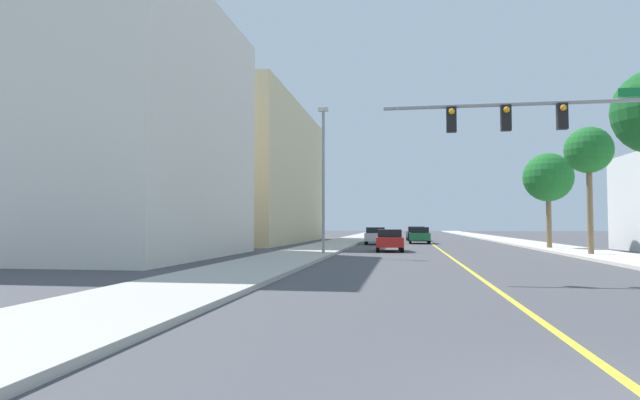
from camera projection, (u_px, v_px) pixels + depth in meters
name	position (u px, v px, depth m)	size (l,w,h in m)	color
ground	(433.00, 245.00, 45.69)	(192.00, 192.00, 0.00)	#47474C
sidewalk_left	(338.00, 243.00, 47.00)	(3.75, 168.00, 0.15)	#B2ADA3
sidewalk_right	(533.00, 244.00, 44.40)	(3.75, 168.00, 0.15)	beige
lane_marking_center	(433.00, 245.00, 45.69)	(0.16, 144.00, 0.01)	yellow
building_left_near	(101.00, 132.00, 28.66)	(12.91, 14.77, 13.51)	silver
building_left_far	(247.00, 175.00, 52.56)	(11.42, 26.21, 13.26)	beige
traffic_signal_mast	(589.00, 134.00, 16.79)	(10.01, 0.36, 6.04)	gray
street_lamp	(323.00, 172.00, 29.54)	(0.56, 0.28, 8.17)	gray
palm_mid	(589.00, 152.00, 29.08)	(2.56, 2.56, 6.99)	brown
palm_far	(548.00, 178.00, 36.81)	(3.38, 3.38, 6.58)	brown
car_red	(389.00, 240.00, 34.43)	(1.89, 4.00, 1.43)	red
car_green	(419.00, 235.00, 48.45)	(1.93, 4.30, 1.50)	#196638
car_silver	(376.00, 236.00, 46.32)	(1.97, 4.03, 1.49)	#BCBCC1
car_black	(416.00, 234.00, 56.27)	(2.10, 4.03, 1.52)	black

